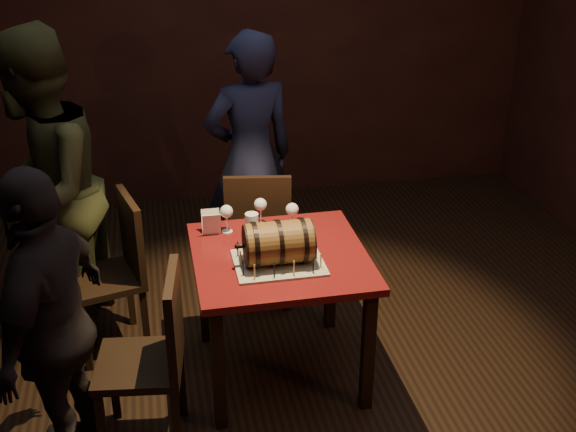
{
  "coord_description": "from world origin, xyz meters",
  "views": [
    {
      "loc": [
        -0.66,
        -3.21,
        2.56
      ],
      "look_at": [
        -0.01,
        0.05,
        0.95
      ],
      "focal_mm": 45.0,
      "sensor_mm": 36.0,
      "label": 1
    }
  ],
  "objects_px": {
    "pint_of_ale": "(252,227)",
    "chair_left_rear": "(117,266)",
    "wine_glass_mid": "(260,206)",
    "person_left_front": "(53,327)",
    "wine_glass_left": "(226,213)",
    "person_back": "(250,158)",
    "wine_glass_right": "(292,211)",
    "chair_left_front": "(155,352)",
    "pub_table": "(280,272)",
    "chair_back": "(258,231)",
    "barrel_cake": "(279,243)",
    "person_left_rear": "(43,193)"
  },
  "relations": [
    {
      "from": "pint_of_ale",
      "to": "chair_left_rear",
      "type": "distance_m",
      "value": 0.84
    },
    {
      "from": "wine_glass_mid",
      "to": "person_left_front",
      "type": "height_order",
      "value": "person_left_front"
    },
    {
      "from": "wine_glass_left",
      "to": "pint_of_ale",
      "type": "distance_m",
      "value": 0.17
    },
    {
      "from": "chair_left_rear",
      "to": "person_back",
      "type": "xyz_separation_m",
      "value": [
        0.88,
        0.7,
        0.32
      ]
    },
    {
      "from": "wine_glass_right",
      "to": "chair_left_front",
      "type": "distance_m",
      "value": 1.09
    },
    {
      "from": "pub_table",
      "to": "chair_left_rear",
      "type": "bearing_deg",
      "value": 152.15
    },
    {
      "from": "pub_table",
      "to": "chair_back",
      "type": "distance_m",
      "value": 0.73
    },
    {
      "from": "pub_table",
      "to": "person_back",
      "type": "bearing_deg",
      "value": 88.97
    },
    {
      "from": "pub_table",
      "to": "chair_left_rear",
      "type": "relative_size",
      "value": 0.97
    },
    {
      "from": "wine_glass_left",
      "to": "chair_back",
      "type": "distance_m",
      "value": 0.59
    },
    {
      "from": "barrel_cake",
      "to": "chair_left_front",
      "type": "xyz_separation_m",
      "value": [
        -0.65,
        -0.31,
        -0.35
      ]
    },
    {
      "from": "barrel_cake",
      "to": "wine_glass_right",
      "type": "bearing_deg",
      "value": 68.25
    },
    {
      "from": "wine_glass_right",
      "to": "pint_of_ale",
      "type": "xyz_separation_m",
      "value": [
        -0.23,
        -0.06,
        -0.05
      ]
    },
    {
      "from": "wine_glass_mid",
      "to": "chair_left_rear",
      "type": "bearing_deg",
      "value": 173.34
    },
    {
      "from": "chair_left_rear",
      "to": "person_left_rear",
      "type": "relative_size",
      "value": 0.5
    },
    {
      "from": "pint_of_ale",
      "to": "person_back",
      "type": "xyz_separation_m",
      "value": [
        0.14,
        0.95,
        0.02
      ]
    },
    {
      "from": "wine_glass_right",
      "to": "chair_left_front",
      "type": "height_order",
      "value": "chair_left_front"
    },
    {
      "from": "barrel_cake",
      "to": "wine_glass_left",
      "type": "height_order",
      "value": "barrel_cake"
    },
    {
      "from": "wine_glass_mid",
      "to": "chair_left_rear",
      "type": "xyz_separation_m",
      "value": [
        -0.82,
        0.1,
        -0.34
      ]
    },
    {
      "from": "barrel_cake",
      "to": "pint_of_ale",
      "type": "bearing_deg",
      "value": 106.99
    },
    {
      "from": "pint_of_ale",
      "to": "chair_back",
      "type": "bearing_deg",
      "value": 77.56
    },
    {
      "from": "wine_glass_left",
      "to": "chair_back",
      "type": "xyz_separation_m",
      "value": [
        0.24,
        0.42,
        -0.35
      ]
    },
    {
      "from": "chair_left_rear",
      "to": "barrel_cake",
      "type": "bearing_deg",
      "value": -33.6
    },
    {
      "from": "pint_of_ale",
      "to": "wine_glass_mid",
      "type": "bearing_deg",
      "value": 65.37
    },
    {
      "from": "barrel_cake",
      "to": "person_left_front",
      "type": "xyz_separation_m",
      "value": [
        -1.07,
        -0.36,
        -0.12
      ]
    },
    {
      "from": "chair_back",
      "to": "pub_table",
      "type": "bearing_deg",
      "value": -89.99
    },
    {
      "from": "pub_table",
      "to": "person_back",
      "type": "height_order",
      "value": "person_back"
    },
    {
      "from": "pint_of_ale",
      "to": "person_left_front",
      "type": "distance_m",
      "value": 1.18
    },
    {
      "from": "barrel_cake",
      "to": "wine_glass_mid",
      "type": "bearing_deg",
      "value": 92.05
    },
    {
      "from": "chair_back",
      "to": "person_back",
      "type": "bearing_deg",
      "value": 87.22
    },
    {
      "from": "pint_of_ale",
      "to": "person_left_rear",
      "type": "relative_size",
      "value": 0.08
    },
    {
      "from": "person_left_front",
      "to": "chair_left_rear",
      "type": "bearing_deg",
      "value": -174.37
    },
    {
      "from": "barrel_cake",
      "to": "person_left_front",
      "type": "distance_m",
      "value": 1.14
    },
    {
      "from": "wine_glass_left",
      "to": "person_back",
      "type": "xyz_separation_m",
      "value": [
        0.26,
        0.85,
        -0.03
      ]
    },
    {
      "from": "barrel_cake",
      "to": "person_left_front",
      "type": "height_order",
      "value": "person_left_front"
    },
    {
      "from": "wine_glass_right",
      "to": "person_left_front",
      "type": "distance_m",
      "value": 1.42
    },
    {
      "from": "chair_left_rear",
      "to": "person_back",
      "type": "distance_m",
      "value": 1.17
    },
    {
      "from": "wine_glass_right",
      "to": "person_left_rear",
      "type": "relative_size",
      "value": 0.09
    },
    {
      "from": "pint_of_ale",
      "to": "wine_glass_left",
      "type": "bearing_deg",
      "value": 138.29
    },
    {
      "from": "wine_glass_right",
      "to": "person_back",
      "type": "relative_size",
      "value": 0.1
    },
    {
      "from": "chair_back",
      "to": "person_left_rear",
      "type": "xyz_separation_m",
      "value": [
        -1.22,
        -0.09,
        0.4
      ]
    },
    {
      "from": "chair_back",
      "to": "chair_left_rear",
      "type": "relative_size",
      "value": 1.0
    },
    {
      "from": "chair_back",
      "to": "person_left_front",
      "type": "xyz_separation_m",
      "value": [
        -1.1,
        -1.18,
        0.23
      ]
    },
    {
      "from": "chair_left_rear",
      "to": "person_back",
      "type": "bearing_deg",
      "value": 38.45
    },
    {
      "from": "pub_table",
      "to": "person_left_front",
      "type": "bearing_deg",
      "value": -157.19
    },
    {
      "from": "wine_glass_mid",
      "to": "person_back",
      "type": "distance_m",
      "value": 0.8
    },
    {
      "from": "wine_glass_mid",
      "to": "wine_glass_right",
      "type": "bearing_deg",
      "value": -31.24
    },
    {
      "from": "pub_table",
      "to": "chair_back",
      "type": "bearing_deg",
      "value": 90.01
    },
    {
      "from": "wine_glass_right",
      "to": "person_back",
      "type": "height_order",
      "value": "person_back"
    },
    {
      "from": "chair_left_rear",
      "to": "person_left_front",
      "type": "bearing_deg",
      "value": -104.62
    }
  ]
}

